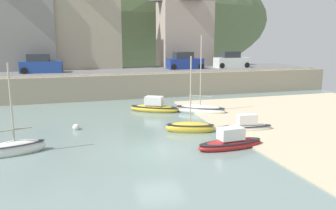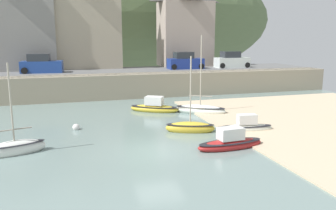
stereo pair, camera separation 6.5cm
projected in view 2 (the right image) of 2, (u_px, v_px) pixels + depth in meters
The scene contains 16 objects.
quay_seawall at pixel (114, 84), 34.99m from camera, with size 48.00×9.40×2.40m.
hillside_backdrop at pixel (80, 18), 68.51m from camera, with size 80.00×44.00×27.60m.
waterfront_building_left at pixel (13, 18), 38.19m from camera, with size 9.08×5.56×11.18m.
waterfront_building_centre at pixel (85, 19), 40.34m from camera, with size 8.26×4.55×11.25m.
waterfront_building_right at pixel (185, 24), 43.91m from camera, with size 6.67×4.65×10.20m.
church_with_spire at pixel (174, 8), 47.17m from camera, with size 3.00×3.00×14.67m.
fishing_boat_green at pixel (154, 107), 28.57m from camera, with size 4.18×3.25×1.39m.
sailboat_nearest_shore at pixel (15, 148), 18.12m from camera, with size 3.27×1.78×4.99m.
rowboat_small_beached at pixel (200, 109), 27.95m from camera, with size 4.17×3.39×6.37m.
dinghy_open_wooden at pixel (247, 127), 22.55m from camera, with size 3.58×1.44×1.25m.
sailboat_tall_mast at pixel (190, 127), 22.39m from camera, with size 3.33×2.01×5.06m.
sailboat_far_left at pixel (230, 143), 19.08m from camera, with size 4.01×1.43×1.31m.
parked_car_near_slipway at pixel (41, 65), 35.69m from camera, with size 4.25×2.11×1.95m.
parked_car_by_wall at pixel (185, 62), 40.10m from camera, with size 4.12×1.82×1.95m.
parked_car_end_of_row at pixel (232, 61), 41.77m from camera, with size 4.13×1.82×1.95m.
mooring_buoy at pixel (76, 127), 22.95m from camera, with size 0.48×0.48×0.48m.
Camera 2 is at (-4.69, -17.36, 6.03)m, focal length 37.05 mm.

